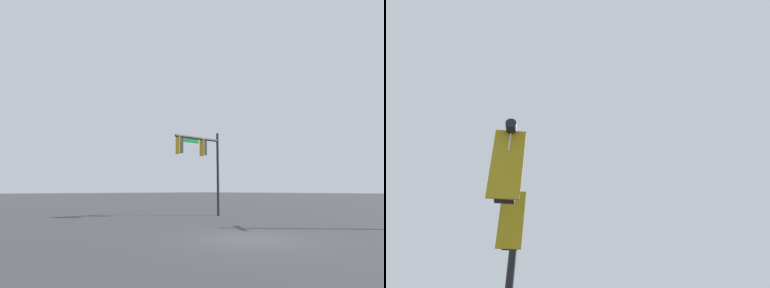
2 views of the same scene
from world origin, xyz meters
TOP-DOWN VIEW (x-y plane):
  - ground_plane at (0.00, 0.00)m, footprint 400.00×400.00m
  - signal_pole_near at (-5.76, -8.46)m, footprint 4.09×0.74m

SIDE VIEW (x-z plane):
  - ground_plane at x=0.00m, z-range 0.00..0.00m
  - signal_pole_near at x=-5.76m, z-range 1.45..7.84m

